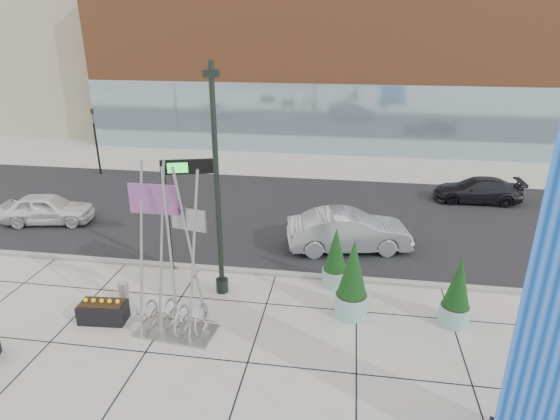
# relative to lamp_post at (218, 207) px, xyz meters

# --- Properties ---
(ground) EXTENTS (160.00, 160.00, 0.00)m
(ground) POSITION_rel_lamp_post_xyz_m (0.69, -2.56, -3.20)
(ground) COLOR #9E9991
(ground) RESTS_ON ground
(street_asphalt) EXTENTS (80.00, 12.00, 0.02)m
(street_asphalt) POSITION_rel_lamp_post_xyz_m (0.69, 7.44, -3.19)
(street_asphalt) COLOR black
(street_asphalt) RESTS_ON ground
(curb_edge) EXTENTS (80.00, 0.30, 0.12)m
(curb_edge) POSITION_rel_lamp_post_xyz_m (0.69, 1.44, -3.14)
(curb_edge) COLOR gray
(curb_edge) RESTS_ON ground
(tower_podium) EXTENTS (34.00, 10.00, 11.00)m
(tower_podium) POSITION_rel_lamp_post_xyz_m (1.69, 24.44, 2.30)
(tower_podium) COLOR brown
(tower_podium) RESTS_ON ground
(tower_glass_front) EXTENTS (34.00, 0.60, 5.00)m
(tower_glass_front) POSITION_rel_lamp_post_xyz_m (1.69, 19.64, -0.70)
(tower_glass_front) COLOR #8CA5B2
(tower_glass_front) RESTS_ON ground
(lamp_post) EXTENTS (0.53, 0.43, 7.82)m
(lamp_post) POSITION_rel_lamp_post_xyz_m (0.00, 0.00, 0.00)
(lamp_post) COLOR black
(lamp_post) RESTS_ON ground
(public_art_sculpture) EXTENTS (2.48, 1.42, 5.39)m
(public_art_sculpture) POSITION_rel_lamp_post_xyz_m (-0.75, -2.51, -1.79)
(public_art_sculpture) COLOR #A3A5A8
(public_art_sculpture) RESTS_ON ground
(concrete_bollard) EXTENTS (0.36, 0.36, 0.70)m
(concrete_bollard) POSITION_rel_lamp_post_xyz_m (-3.14, -1.07, -2.86)
(concrete_bollard) COLOR gray
(concrete_bollard) RESTS_ON ground
(overhead_street_sign) EXTENTS (2.02, 0.73, 4.34)m
(overhead_street_sign) POSITION_rel_lamp_post_xyz_m (-1.57, 1.24, 0.52)
(overhead_street_sign) COLOR black
(overhead_street_sign) RESTS_ON ground
(round_planter_east) EXTENTS (0.92, 0.92, 2.29)m
(round_planter_east) POSITION_rel_lamp_post_xyz_m (7.69, -0.76, -2.12)
(round_planter_east) COLOR #80ADA6
(round_planter_east) RESTS_ON ground
(round_planter_mid) EXTENTS (0.90, 0.90, 2.24)m
(round_planter_mid) POSITION_rel_lamp_post_xyz_m (3.89, 1.04, -2.14)
(round_planter_mid) COLOR #80ADA6
(round_planter_mid) RESTS_ON ground
(round_planter_west) EXTENTS (1.07, 1.07, 2.67)m
(round_planter_west) POSITION_rel_lamp_post_xyz_m (4.49, -0.76, -1.94)
(round_planter_west) COLOR #80ADA6
(round_planter_west) RESTS_ON ground
(box_planter_north) EXTENTS (1.50, 0.83, 0.80)m
(box_planter_north) POSITION_rel_lamp_post_xyz_m (-3.25, -2.28, -2.84)
(box_planter_north) COLOR black
(box_planter_north) RESTS_ON ground
(car_white_west) EXTENTS (4.37, 2.38, 1.41)m
(car_white_west) POSITION_rel_lamp_post_xyz_m (-9.76, 4.75, -2.50)
(car_white_west) COLOR white
(car_white_west) RESTS_ON ground
(car_silver_mid) EXTENTS (5.31, 2.77, 1.66)m
(car_silver_mid) POSITION_rel_lamp_post_xyz_m (4.32, 4.02, -2.37)
(car_silver_mid) COLOR #989B9F
(car_silver_mid) RESTS_ON ground
(car_dark_east) EXTENTS (4.45, 1.84, 1.29)m
(car_dark_east) POSITION_rel_lamp_post_xyz_m (10.98, 10.81, -2.56)
(car_dark_east) COLOR black
(car_dark_east) RESTS_ON ground
(traffic_signal) EXTENTS (0.15, 0.18, 4.10)m
(traffic_signal) POSITION_rel_lamp_post_xyz_m (-11.31, 12.44, -0.90)
(traffic_signal) COLOR black
(traffic_signal) RESTS_ON ground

